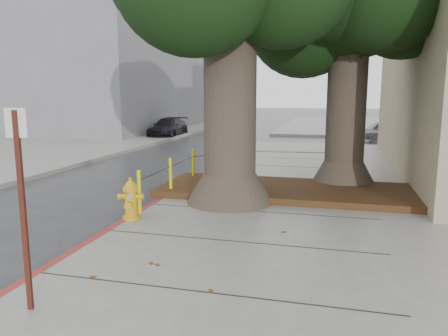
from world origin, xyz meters
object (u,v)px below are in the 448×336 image
object	(u,v)px
fire_hydrant	(131,199)
car_silver	(392,131)
signpost	(22,199)
car_dark	(168,128)

from	to	relation	value
fire_hydrant	car_silver	xyz separation A→B (m)	(6.89, 17.58, 0.02)
signpost	car_silver	distance (m)	22.25
fire_hydrant	signpost	distance (m)	3.88
signpost	car_dark	xyz separation A→B (m)	(-6.54, 20.82, -0.92)
signpost	car_silver	world-z (taller)	signpost
fire_hydrant	car_silver	size ratio (longest dim) A/B	0.25
fire_hydrant	car_dark	size ratio (longest dim) A/B	0.22
signpost	fire_hydrant	bearing A→B (deg)	82.36
fire_hydrant	car_dark	distance (m)	18.11
car_silver	signpost	bearing A→B (deg)	165.32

